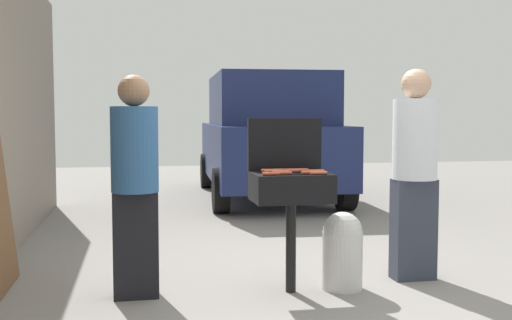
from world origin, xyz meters
name	(u,v)px	position (x,y,z in m)	size (l,w,h in m)	color
ground_plane	(312,288)	(0.00, 0.00, 0.00)	(24.00, 24.00, 0.00)	gray
bbq_grill	(291,192)	(-0.19, -0.07, 0.79)	(0.60, 0.44, 0.93)	black
grill_lid_open	(285,144)	(-0.19, 0.15, 1.14)	(0.60, 0.05, 0.42)	black
hot_dog_0	(283,173)	(-0.28, -0.19, 0.95)	(0.03, 0.03, 0.13)	#B74C33
hot_dog_1	(272,171)	(-0.33, -0.04, 0.95)	(0.03, 0.03, 0.13)	#C6593D
hot_dog_2	(294,171)	(-0.16, -0.02, 0.95)	(0.03, 0.03, 0.13)	#B74C33
hot_dog_3	(310,172)	(-0.06, -0.10, 0.95)	(0.03, 0.03, 0.13)	#AD4228
hot_dog_4	(279,172)	(-0.30, -0.12, 0.95)	(0.03, 0.03, 0.13)	#B74C33
hot_dog_5	(317,172)	(-0.02, -0.16, 0.95)	(0.03, 0.03, 0.13)	#B74C33
hot_dog_6	(319,173)	(-0.02, -0.23, 0.95)	(0.03, 0.03, 0.13)	#C6593D
hot_dog_7	(316,171)	(0.00, -0.07, 0.95)	(0.03, 0.03, 0.13)	#AD4228
hot_dog_8	(269,171)	(-0.35, 0.02, 0.95)	(0.03, 0.03, 0.13)	#B74C33
hot_dog_9	(285,170)	(-0.22, 0.05, 0.95)	(0.03, 0.03, 0.13)	#B74C33
hot_dog_10	(271,174)	(-0.39, -0.22, 0.95)	(0.03, 0.03, 0.13)	#B74C33
hot_dog_11	(280,172)	(-0.28, -0.08, 0.95)	(0.03, 0.03, 0.13)	#C6593D
hot_dog_12	(300,170)	(-0.10, 0.04, 0.95)	(0.03, 0.03, 0.13)	#B74C33
hot_dog_13	(270,170)	(-0.34, 0.05, 0.95)	(0.03, 0.03, 0.13)	#AD4228
hot_dog_14	(309,173)	(-0.08, -0.19, 0.95)	(0.03, 0.03, 0.13)	#B74C33
propane_tank	(342,249)	(0.23, -0.06, 0.32)	(0.32, 0.32, 0.62)	silver
person_left	(135,178)	(-1.38, 0.02, 0.91)	(0.35, 0.35, 1.68)	black
person_right	(415,166)	(0.91, 0.11, 0.95)	(0.37, 0.37, 1.76)	#333847
parked_minivan	(267,136)	(0.75, 5.30, 1.03)	(2.19, 4.48, 2.02)	navy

